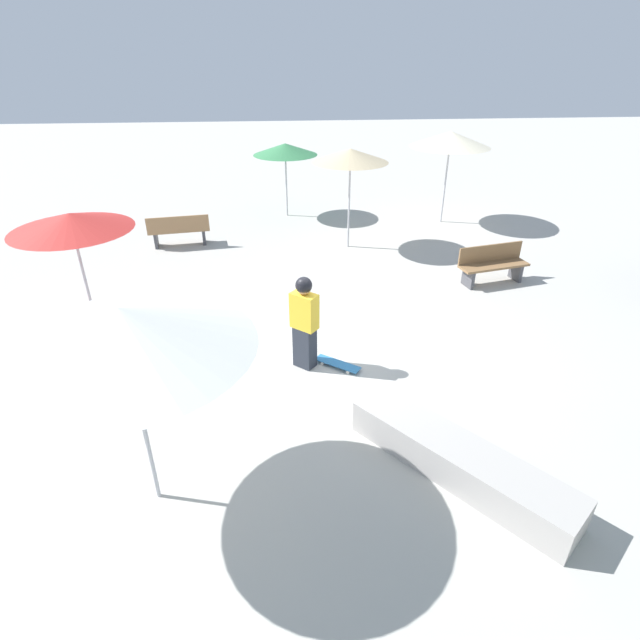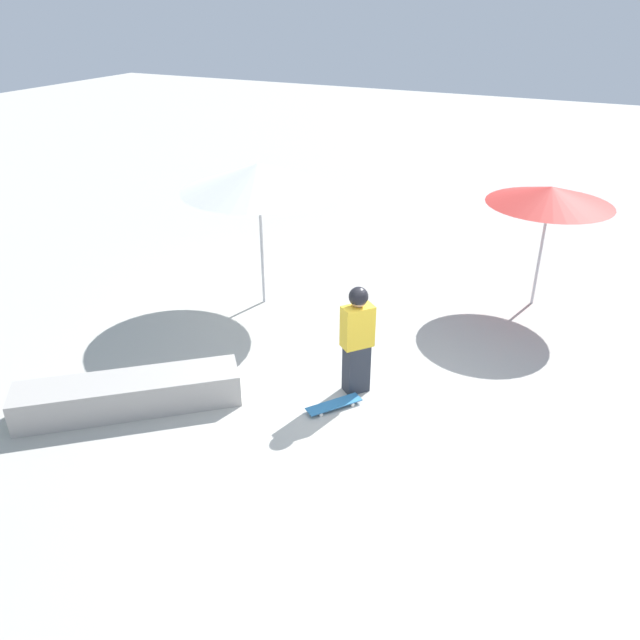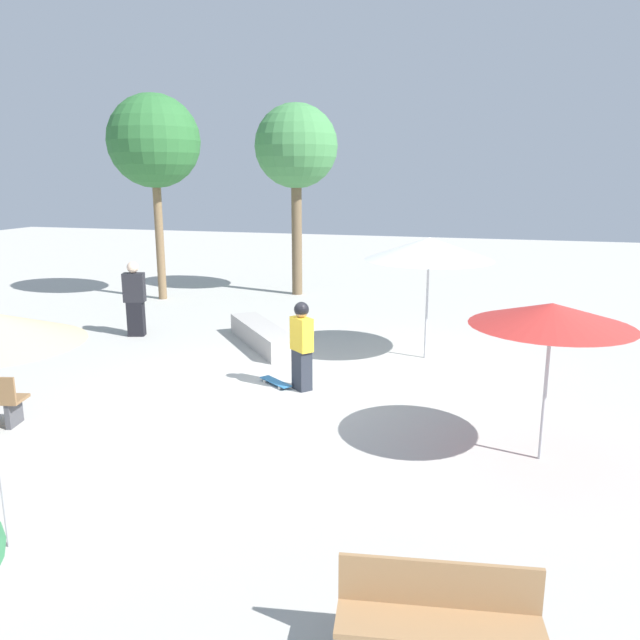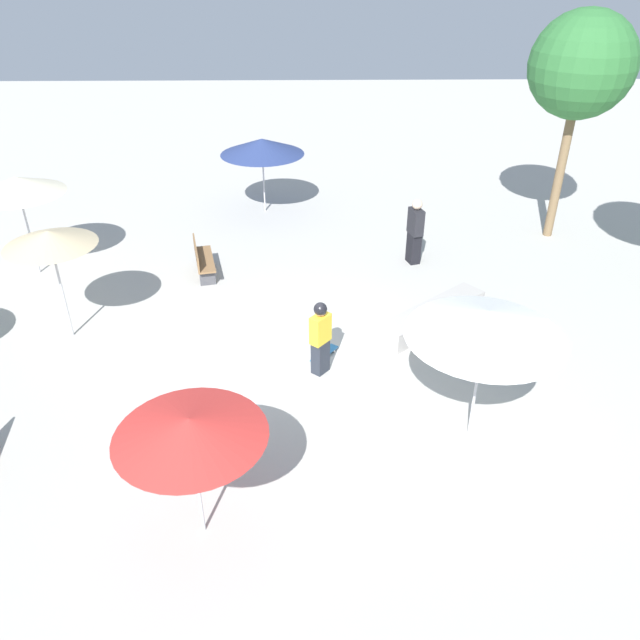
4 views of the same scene
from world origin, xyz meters
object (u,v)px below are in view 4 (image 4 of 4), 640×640
object	(u,v)px
shade_umbrella_navy	(262,146)
shade_umbrella_cream	(17,185)
bench_near	(202,260)
shade_umbrella_white	(486,323)
skater_main	(320,336)
concrete_ledge	(433,316)
shade_umbrella_red	(190,428)
skateboard	(324,354)
palm_tree_center_left	(582,66)
shade_umbrella_tan	(49,238)
bystander_watching	(415,232)

from	to	relation	value
shade_umbrella_navy	shade_umbrella_cream	bearing A→B (deg)	-53.45
bench_near	shade_umbrella_white	distance (m)	8.70
skater_main	concrete_ledge	world-z (taller)	skater_main
concrete_ledge	shade_umbrella_red	bearing A→B (deg)	-37.59
shade_umbrella_red	shade_umbrella_white	bearing A→B (deg)	114.95
concrete_ledge	skateboard	bearing A→B (deg)	-64.12
concrete_ledge	shade_umbrella_red	world-z (taller)	shade_umbrella_red
shade_umbrella_navy	shade_umbrella_red	distance (m)	12.88
shade_umbrella_navy	palm_tree_center_left	distance (m)	9.24
shade_umbrella_white	concrete_ledge	bearing A→B (deg)	-179.49
skater_main	shade_umbrella_cream	distance (m)	8.87
bench_near	palm_tree_center_left	xyz separation A→B (m)	(-2.38, 9.97, 4.34)
skater_main	shade_umbrella_tan	distance (m)	5.93
shade_umbrella_navy	palm_tree_center_left	size ratio (longest dim) A/B	0.42
shade_umbrella_cream	shade_umbrella_white	bearing A→B (deg)	57.10
shade_umbrella_cream	bystander_watching	size ratio (longest dim) A/B	1.45
skater_main	shade_umbrella_red	distance (m)	4.55
shade_umbrella_tan	bystander_watching	bearing A→B (deg)	113.51
skateboard	bench_near	world-z (taller)	bench_near
concrete_ledge	bench_near	world-z (taller)	bench_near
shade_umbrella_red	shade_umbrella_cream	bearing A→B (deg)	-146.93
palm_tree_center_left	bystander_watching	xyz separation A→B (m)	(1.76, -4.32, -3.86)
skater_main	shade_umbrella_navy	xyz separation A→B (m)	(-8.88, -1.65, 1.23)
shade_umbrella_red	bench_near	bearing A→B (deg)	-171.96
shade_umbrella_navy	shade_umbrella_tan	bearing A→B (deg)	-27.79
palm_tree_center_left	skater_main	bearing A→B (deg)	-45.67
skateboard	bystander_watching	world-z (taller)	bystander_watching
skater_main	concrete_ledge	distance (m)	3.21
shade_umbrella_white	bystander_watching	size ratio (longest dim) A/B	1.47
skater_main	concrete_ledge	size ratio (longest dim) A/B	0.60
shade_umbrella_tan	bystander_watching	size ratio (longest dim) A/B	1.40
shade_umbrella_red	shade_umbrella_tan	bearing A→B (deg)	-145.83
palm_tree_center_left	shade_umbrella_tan	bearing A→B (deg)	-66.97
skateboard	bench_near	bearing A→B (deg)	75.14
bench_near	bystander_watching	bearing A→B (deg)	83.56
bench_near	shade_umbrella_navy	xyz separation A→B (m)	(-4.48, 1.37, 1.68)
bench_near	shade_umbrella_red	xyz separation A→B (m)	(8.41, 1.19, 1.61)
shade_umbrella_cream	bystander_watching	xyz separation A→B (m)	(-0.44, 10.06, -1.50)
palm_tree_center_left	shade_umbrella_white	bearing A→B (deg)	-26.31
shade_umbrella_tan	palm_tree_center_left	distance (m)	13.79
palm_tree_center_left	skateboard	bearing A→B (deg)	-47.67
shade_umbrella_tan	bystander_watching	xyz separation A→B (m)	(-3.56, 8.18, -1.46)
shade_umbrella_tan	shade_umbrella_cream	xyz separation A→B (m)	(-3.12, -1.88, 0.04)
shade_umbrella_tan	shade_umbrella_cream	size ratio (longest dim) A/B	0.97
skateboard	shade_umbrella_red	xyz separation A→B (m)	(4.55, -1.92, 1.97)
bystander_watching	shade_umbrella_tan	bearing A→B (deg)	96.54
shade_umbrella_cream	bench_near	bearing A→B (deg)	87.54
shade_umbrella_cream	shade_umbrella_red	bearing A→B (deg)	33.07
concrete_ledge	shade_umbrella_tan	distance (m)	8.44
shade_umbrella_red	shade_umbrella_cream	xyz separation A→B (m)	(-8.60, -5.60, 0.38)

